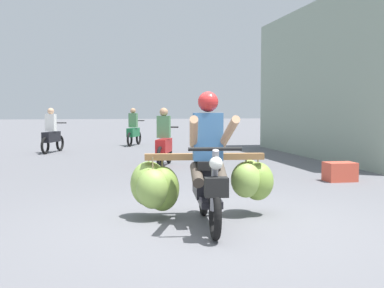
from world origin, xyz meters
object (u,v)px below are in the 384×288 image
motorbike_main_loaded (199,179)px  produce_crate (340,172)px  motorbike_distant_far_ahead (164,143)px  motorbike_distant_ahead_right (134,130)px  motorbike_distant_ahead_left (52,135)px

motorbike_main_loaded → produce_crate: motorbike_main_loaded is taller
motorbike_distant_far_ahead → motorbike_main_loaded: bearing=-93.6°
motorbike_distant_ahead_right → motorbike_distant_far_ahead: 6.73m
motorbike_distant_ahead_right → produce_crate: bearing=-72.0°
motorbike_main_loaded → motorbike_distant_far_ahead: (0.36, 5.67, 0.06)m
motorbike_main_loaded → produce_crate: size_ratio=3.39×
motorbike_distant_ahead_left → motorbike_distant_ahead_right: bearing=42.0°
motorbike_distant_ahead_left → produce_crate: motorbike_distant_ahead_left is taller
motorbike_distant_ahead_right → produce_crate: 10.25m
motorbike_main_loaded → produce_crate: bearing=38.7°
produce_crate → motorbike_distant_ahead_right: bearing=108.0°
motorbike_distant_ahead_right → produce_crate: motorbike_distant_ahead_right is taller
motorbike_distant_ahead_left → motorbike_distant_far_ahead: 5.18m
motorbike_distant_far_ahead → produce_crate: 4.24m
motorbike_main_loaded → motorbike_distant_ahead_right: 12.39m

